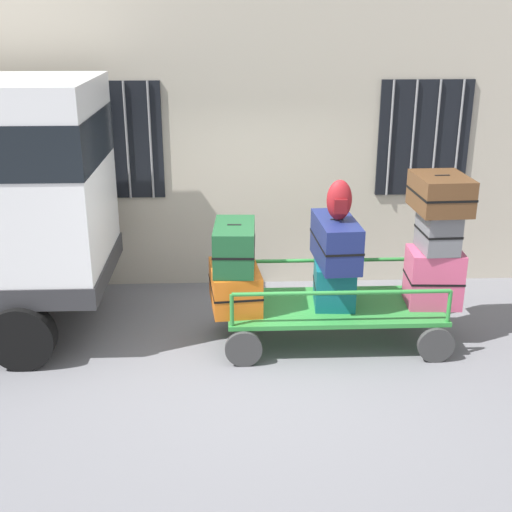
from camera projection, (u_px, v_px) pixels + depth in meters
name	position (u px, v px, depth m)	size (l,w,h in m)	color
ground_plane	(264.00, 358.00, 7.27)	(40.00, 40.00, 0.00)	slate
building_wall	(255.00, 99.00, 8.59)	(12.00, 0.38, 5.00)	#BCB29E
luggage_cart	(333.00, 311.00, 7.53)	(2.46, 1.15, 0.45)	#2D8438
cart_railing	(335.00, 279.00, 7.39)	(2.34, 1.01, 0.38)	#2D8438
suitcase_left_bottom	(235.00, 287.00, 7.41)	(0.61, 0.86, 0.46)	orange
suitcase_left_middle	(234.00, 246.00, 7.24)	(0.48, 0.81, 0.50)	#194C28
suitcase_midleft_bottom	(334.00, 284.00, 7.42)	(0.48, 0.55, 0.50)	#0F5960
suitcase_midleft_middle	(336.00, 241.00, 7.27)	(0.47, 0.94, 0.51)	navy
suitcase_center_bottom	(433.00, 277.00, 7.43)	(0.62, 0.52, 0.64)	#CC4C72
suitcase_center_middle	(438.00, 231.00, 7.24)	(0.40, 0.53, 0.44)	slate
suitcase_center_top	(441.00, 193.00, 7.13)	(0.57, 0.74, 0.39)	brown
backpack	(339.00, 200.00, 7.07)	(0.27, 0.22, 0.44)	maroon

